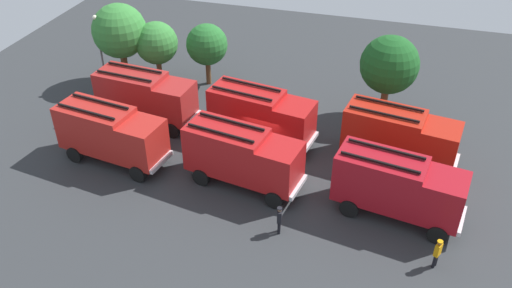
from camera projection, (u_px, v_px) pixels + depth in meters
The scene contains 17 objects.
ground_plane at pixel (256, 162), 34.78m from camera, with size 54.62×54.62×0.00m, color #2D3033.
fire_truck_0 at pixel (111, 133), 33.72m from camera, with size 7.47×3.58×3.88m.
fire_truck_1 at pixel (242, 155), 31.72m from camera, with size 7.50×3.70×3.88m.
fire_truck_2 at pixel (398, 185), 29.37m from camera, with size 7.50×3.69×3.88m.
fire_truck_3 at pixel (145, 95), 37.68m from camera, with size 7.38×3.26×3.88m.
fire_truck_4 at pixel (261, 114), 35.58m from camera, with size 7.50×3.67×3.88m.
fire_truck_5 at pixel (400, 135), 33.46m from camera, with size 7.49×3.65×3.88m.
firefighter_0 at pixel (279, 219), 28.81m from camera, with size 0.31×0.46×1.77m.
firefighter_1 at pixel (437, 252), 26.76m from camera, with size 0.40×0.48×1.78m.
tree_0 at pixel (120, 31), 41.42m from camera, with size 4.25×4.25×6.59m.
tree_1 at pixel (156, 43), 41.79m from camera, with size 3.36×3.36×5.22m.
tree_2 at pixel (207, 45), 41.81m from camera, with size 3.26×3.26×5.06m.
tree_3 at pixel (389, 65), 36.88m from camera, with size 4.10×4.10×6.36m.
traffic_cone_0 at pixel (216, 149), 35.36m from camera, with size 0.51×0.51×0.73m, color #F2600C.
traffic_cone_1 at pixel (110, 135), 36.77m from camera, with size 0.46×0.46×0.66m, color #F2600C.
traffic_cone_2 at pixel (353, 129), 37.41m from camera, with size 0.43×0.43×0.62m, color #F2600C.
lamppost at pixel (100, 45), 41.38m from camera, with size 0.36×0.36×5.98m.
Camera 1 is at (7.94, -26.87, 20.64)m, focal length 37.40 mm.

